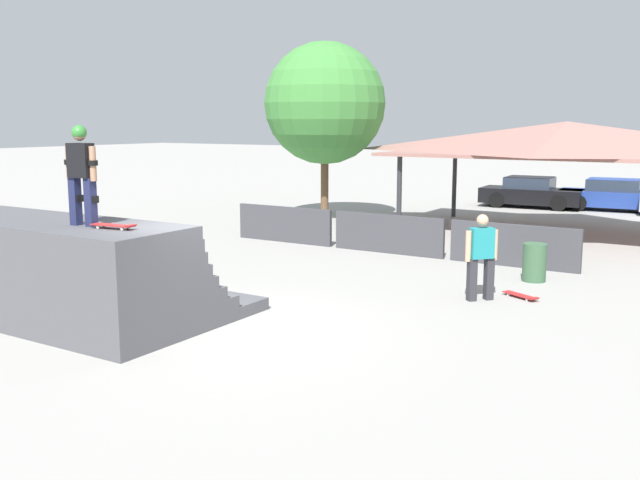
# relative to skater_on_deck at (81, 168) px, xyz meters

# --- Properties ---
(ground_plane) EXTENTS (160.00, 160.00, 0.00)m
(ground_plane) POSITION_rel_skater_on_deck_xyz_m (1.64, 1.23, -2.77)
(ground_plane) COLOR gray
(quarter_pipe_ramp) EXTENTS (5.44, 3.68, 1.82)m
(quarter_pipe_ramp) POSITION_rel_skater_on_deck_xyz_m (-1.05, 0.41, -1.97)
(quarter_pipe_ramp) COLOR #4C4C51
(quarter_pipe_ramp) RESTS_ON ground
(skater_on_deck) EXTENTS (0.70, 0.24, 1.64)m
(skater_on_deck) POSITION_rel_skater_on_deck_xyz_m (0.00, 0.00, 0.00)
(skater_on_deck) COLOR #1E2347
(skater_on_deck) RESTS_ON quarter_pipe_ramp
(skateboard_on_deck) EXTENTS (0.81, 0.31, 0.09)m
(skateboard_on_deck) POSITION_rel_skater_on_deck_xyz_m (0.71, 0.01, -0.89)
(skateboard_on_deck) COLOR silver
(skateboard_on_deck) RESTS_ON quarter_pipe_ramp
(bystander_walking) EXTENTS (0.55, 0.59, 1.73)m
(bystander_walking) POSITION_rel_skater_on_deck_xyz_m (4.82, 5.64, -1.81)
(bystander_walking) COLOR #2D2D33
(bystander_walking) RESTS_ON ground
(skateboard_on_ground) EXTENTS (0.83, 0.56, 0.09)m
(skateboard_on_ground) POSITION_rel_skater_on_deck_xyz_m (5.48, 6.22, -2.71)
(skateboard_on_ground) COLOR silver
(skateboard_on_ground) RESTS_ON ground
(barrier_fence) EXTENTS (10.08, 0.12, 1.05)m
(barrier_fence) POSITION_rel_skater_on_deck_xyz_m (0.93, 9.29, -2.24)
(barrier_fence) COLOR #3D3D42
(barrier_fence) RESTS_ON ground
(pavilion_shelter) EXTENTS (10.65, 5.50, 3.53)m
(pavilion_shelter) POSITION_rel_skater_on_deck_xyz_m (4.11, 15.02, 0.21)
(pavilion_shelter) COLOR #2D2D33
(pavilion_shelter) RESTS_ON ground
(tree_beside_pavilion) EXTENTS (4.31, 4.31, 6.32)m
(tree_beside_pavilion) POSITION_rel_skater_on_deck_xyz_m (-4.06, 14.05, 1.39)
(tree_beside_pavilion) COLOR brown
(tree_beside_pavilion) RESTS_ON ground
(trash_bin) EXTENTS (0.52, 0.52, 0.85)m
(trash_bin) POSITION_rel_skater_on_deck_xyz_m (5.25, 7.94, -2.34)
(trash_bin) COLOR #385B3D
(trash_bin) RESTS_ON ground
(parked_car_black) EXTENTS (4.14, 1.92, 1.27)m
(parked_car_black) POSITION_rel_skater_on_deck_xyz_m (1.20, 21.85, -2.17)
(parked_car_black) COLOR black
(parked_car_black) RESTS_ON ground
(parked_car_blue) EXTENTS (4.40, 2.01, 1.27)m
(parked_car_blue) POSITION_rel_skater_on_deck_xyz_m (4.37, 22.50, -2.17)
(parked_car_blue) COLOR navy
(parked_car_blue) RESTS_ON ground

